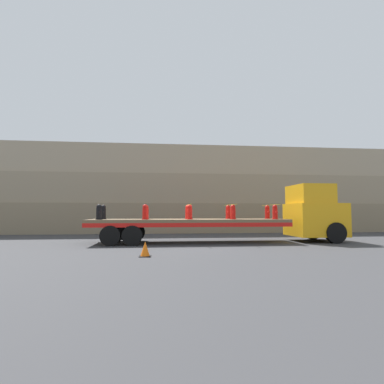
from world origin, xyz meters
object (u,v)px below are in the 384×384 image
Objects in this scene: fire_hydrant_black_near_0 at (99,212)px; fire_hydrant_black_far_0 at (103,212)px; fire_hydrant_red_far_2 at (188,212)px; fire_hydrant_red_near_3 at (233,212)px; truck_cab at (315,214)px; fire_hydrant_red_near_4 at (275,212)px; traffic_cone at (145,249)px; fire_hydrant_red_far_1 at (146,212)px; fire_hydrant_red_far_4 at (267,212)px; flatbed_trailer at (176,223)px; fire_hydrant_red_near_2 at (190,212)px; fire_hydrant_red_near_1 at (145,212)px; fire_hydrant_red_far_3 at (228,212)px.

fire_hydrant_black_far_0 is (0.00, 1.11, 0.00)m from fire_hydrant_black_near_0.
fire_hydrant_red_near_3 is at bearing -26.88° from fire_hydrant_red_far_2.
fire_hydrant_red_near_4 is (-2.48, -0.56, 0.07)m from truck_cab.
fire_hydrant_black_far_0 is at bearing 115.08° from traffic_cone.
fire_hydrant_black_near_0 is 2.47m from fire_hydrant_red_far_1.
truck_cab reaches higher than fire_hydrant_black_near_0.
fire_hydrant_red_near_3 and fire_hydrant_red_far_4 have the same top height.
fire_hydrant_red_far_1 is at bearing 92.55° from traffic_cone.
fire_hydrant_red_near_2 is at bearing -39.85° from flatbed_trailer.
fire_hydrant_red_far_4 is at bearing 0.00° from fire_hydrant_red_far_2.
fire_hydrant_black_far_0 is 2.47m from fire_hydrant_red_near_1.
fire_hydrant_red_far_3 reaches higher than flatbed_trailer.
traffic_cone is at bearing -128.75° from fire_hydrant_red_far_3.
fire_hydrant_black_far_0 is 2.20m from fire_hydrant_red_far_1.
fire_hydrant_black_far_0 is at bearing 172.78° from fire_hydrant_red_near_4.
fire_hydrant_black_near_0 reaches higher than flatbed_trailer.
fire_hydrant_red_far_2 is 2.20m from fire_hydrant_red_far_3.
fire_hydrant_red_far_2 is at bearing 69.24° from traffic_cone.
fire_hydrant_red_far_2 is at bearing 180.00° from fire_hydrant_red_far_4.
fire_hydrant_black_near_0 and fire_hydrant_red_near_3 have the same top height.
fire_hydrant_red_near_1 is 4.54m from fire_hydrant_red_far_3.
truck_cab reaches higher than flatbed_trailer.
fire_hydrant_black_near_0 is at bearing 180.00° from fire_hydrant_red_near_3.
fire_hydrant_red_far_2 reaches higher than flatbed_trailer.
fire_hydrant_red_near_4 is (8.80, -1.11, 0.00)m from fire_hydrant_black_far_0.
fire_hydrant_red_near_1 is 1.00× the size of fire_hydrant_red_far_3.
fire_hydrant_red_far_4 is at bearing 0.00° from fire_hydrant_red_far_3.
truck_cab is 10.06m from traffic_cone.
fire_hydrant_red_near_1 is 2.20m from fire_hydrant_red_near_2.
fire_hydrant_red_far_1 reaches higher than traffic_cone.
fire_hydrant_red_near_3 is (4.40, -1.11, 0.00)m from fire_hydrant_red_far_1.
flatbed_trailer is at bearing 8.50° from fire_hydrant_black_near_0.
traffic_cone is (-4.17, -4.08, -1.30)m from fire_hydrant_red_near_3.
fire_hydrant_red_near_4 is (4.40, -1.11, 0.00)m from fire_hydrant_red_far_2.
fire_hydrant_red_near_1 is at bearing -26.88° from fire_hydrant_black_far_0.
fire_hydrant_red_far_1 is at bearing 180.00° from fire_hydrant_red_far_3.
fire_hydrant_red_near_1 and fire_hydrant_red_near_4 have the same top height.
fire_hydrant_red_near_4 is at bearing 0.00° from fire_hydrant_black_near_0.
truck_cab reaches higher than fire_hydrant_red_near_1.
fire_hydrant_red_near_3 is at bearing 0.00° from fire_hydrant_black_near_0.
fire_hydrant_black_far_0 and fire_hydrant_red_near_4 have the same top height.
flatbed_trailer is 18.81× the size of traffic_cone.
fire_hydrant_red_near_3 is (-4.68, -0.56, 0.07)m from truck_cab.
truck_cab is at bearing 4.63° from fire_hydrant_red_near_2.
fire_hydrant_black_near_0 and fire_hydrant_red_far_2 have the same top height.
fire_hydrant_black_near_0 is at bearing 180.00° from fire_hydrant_red_near_2.
truck_cab is 7.56m from flatbed_trailer.
fire_hydrant_red_near_4 is (6.60, -1.11, 0.00)m from fire_hydrant_red_far_1.
truck_cab is 4.08× the size of fire_hydrant_red_near_2.
fire_hydrant_red_far_4 is at bearing 14.22° from fire_hydrant_red_near_2.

